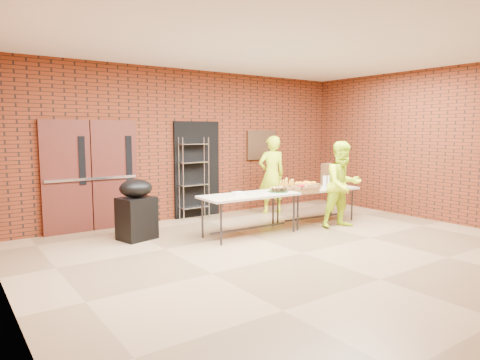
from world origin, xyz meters
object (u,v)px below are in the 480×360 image
at_px(coffee_dispenser, 332,175).
at_px(volunteer_man, 343,185).
at_px(table_left, 249,198).
at_px(volunteer_woman, 272,175).
at_px(covered_grill, 136,209).
at_px(table_right, 316,191).
at_px(wire_rack, 194,178).

height_order(coffee_dispenser, volunteer_man, volunteer_man).
bearing_deg(table_left, volunteer_woman, 41.79).
relative_size(covered_grill, volunteer_man, 0.63).
distance_m(table_left, coffee_dispenser, 2.34).
bearing_deg(volunteer_woman, covered_grill, 23.17).
distance_m(table_right, volunteer_woman, 1.37).
bearing_deg(table_left, coffee_dispenser, 5.53).
relative_size(coffee_dispenser, covered_grill, 0.45).
bearing_deg(volunteer_woman, wire_rack, -1.01).
relative_size(wire_rack, covered_grill, 1.65).
bearing_deg(wire_rack, volunteer_man, -52.78).
distance_m(covered_grill, volunteer_man, 3.96).
relative_size(table_left, coffee_dispenser, 3.89).
height_order(covered_grill, volunteer_man, volunteer_man).
distance_m(volunteer_woman, volunteer_man, 1.95).
bearing_deg(table_left, covered_grill, 155.53).
distance_m(table_left, volunteer_man, 1.96).
xyz_separation_m(wire_rack, volunteer_man, (1.96, -2.44, -0.03)).
relative_size(wire_rack, coffee_dispenser, 3.69).
xyz_separation_m(table_right, volunteer_man, (0.13, -0.59, 0.19)).
relative_size(coffee_dispenser, volunteer_woman, 0.27).
xyz_separation_m(wire_rack, coffee_dispenser, (2.40, -1.75, 0.08)).
bearing_deg(covered_grill, volunteer_woman, -6.12).
bearing_deg(volunteer_woman, volunteer_man, 110.99).
relative_size(coffee_dispenser, volunteer_man, 0.28).
distance_m(table_left, volunteer_woman, 2.19).
bearing_deg(wire_rack, table_left, -89.07).
bearing_deg(covered_grill, coffee_dispenser, -24.67).
bearing_deg(volunteer_woman, coffee_dispenser, 132.19).
relative_size(wire_rack, volunteer_man, 1.04).
relative_size(table_left, volunteer_man, 1.09).
bearing_deg(volunteer_woman, table_right, 108.09).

